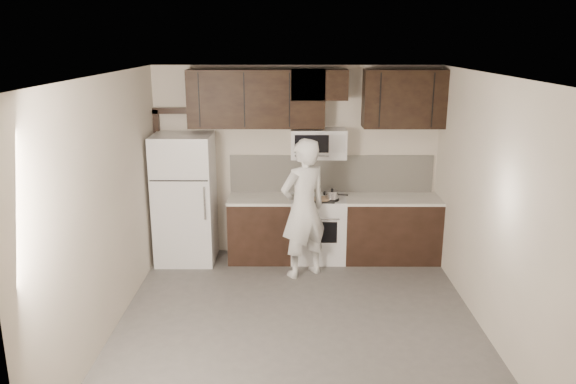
{
  "coord_description": "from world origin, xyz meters",
  "views": [
    {
      "loc": [
        -0.09,
        -5.58,
        3.05
      ],
      "look_at": [
        -0.12,
        0.9,
        1.27
      ],
      "focal_mm": 35.0,
      "sensor_mm": 36.0,
      "label": 1
    }
  ],
  "objects_px": {
    "microwave": "(318,143)",
    "person": "(304,209)",
    "refrigerator": "(185,199)",
    "stove": "(318,228)"
  },
  "relations": [
    {
      "from": "refrigerator",
      "to": "person",
      "type": "height_order",
      "value": "person"
    },
    {
      "from": "microwave",
      "to": "refrigerator",
      "type": "xyz_separation_m",
      "value": [
        -1.85,
        -0.17,
        -0.75
      ]
    },
    {
      "from": "microwave",
      "to": "person",
      "type": "distance_m",
      "value": 1.03
    },
    {
      "from": "stove",
      "to": "microwave",
      "type": "xyz_separation_m",
      "value": [
        -0.0,
        0.12,
        1.19
      ]
    },
    {
      "from": "microwave",
      "to": "person",
      "type": "bearing_deg",
      "value": -107.37
    },
    {
      "from": "stove",
      "to": "person",
      "type": "xyz_separation_m",
      "value": [
        -0.22,
        -0.57,
        0.46
      ]
    },
    {
      "from": "microwave",
      "to": "refrigerator",
      "type": "bearing_deg",
      "value": -174.85
    },
    {
      "from": "refrigerator",
      "to": "stove",
      "type": "bearing_deg",
      "value": 1.51
    },
    {
      "from": "refrigerator",
      "to": "person",
      "type": "xyz_separation_m",
      "value": [
        1.63,
        -0.52,
        0.02
      ]
    },
    {
      "from": "microwave",
      "to": "person",
      "type": "relative_size",
      "value": 0.41
    }
  ]
}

